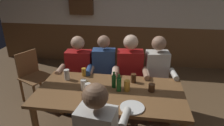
% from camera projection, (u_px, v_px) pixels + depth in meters
% --- Properties ---
extents(back_wall_wainscot, '(6.51, 0.12, 0.96)m').
position_uv_depth(back_wall_wainscot, '(126.00, 45.00, 5.03)').
color(back_wall_wainscot, brown).
rests_on(back_wall_wainscot, ground_plane).
extents(dining_table, '(1.86, 0.92, 0.72)m').
position_uv_depth(dining_table, '(110.00, 97.00, 2.57)').
color(dining_table, brown).
rests_on(dining_table, ground_plane).
extents(person_0, '(0.57, 0.54, 1.20)m').
position_uv_depth(person_0, '(78.00, 69.00, 3.27)').
color(person_0, '#AD1919').
rests_on(person_0, ground_plane).
extents(person_1, '(0.52, 0.53, 1.23)m').
position_uv_depth(person_1, '(104.00, 71.00, 3.21)').
color(person_1, '#2D4C84').
rests_on(person_1, ground_plane).
extents(person_2, '(0.57, 0.56, 1.25)m').
position_uv_depth(person_2, '(130.00, 70.00, 3.16)').
color(person_2, '#AD1919').
rests_on(person_2, ground_plane).
extents(person_3, '(0.51, 0.56, 1.25)m').
position_uv_depth(person_3, '(157.00, 73.00, 3.10)').
color(person_3, silver).
rests_on(person_3, ground_plane).
extents(chair_empty_near_left, '(0.59, 0.59, 0.88)m').
position_uv_depth(chair_empty_near_left, '(33.00, 75.00, 3.51)').
color(chair_empty_near_left, brown).
rests_on(chair_empty_near_left, ground_plane).
extents(table_candle, '(0.04, 0.04, 0.08)m').
position_uv_depth(table_candle, '(87.00, 83.00, 2.64)').
color(table_candle, '#F9E08C').
rests_on(table_candle, dining_table).
extents(plate_0, '(0.27, 0.27, 0.01)m').
position_uv_depth(plate_0, '(132.00, 107.00, 2.20)').
color(plate_0, white).
rests_on(plate_0, dining_table).
extents(bottle_0, '(0.06, 0.06, 0.23)m').
position_uv_depth(bottle_0, '(119.00, 84.00, 2.50)').
color(bottle_0, '#195923').
rests_on(bottle_0, dining_table).
extents(bottle_1, '(0.06, 0.06, 0.22)m').
position_uv_depth(bottle_1, '(114.00, 81.00, 2.59)').
color(bottle_1, '#195923').
rests_on(bottle_1, dining_table).
extents(pint_glass_0, '(0.08, 0.08, 0.15)m').
position_uv_depth(pint_glass_0, '(67.00, 75.00, 2.80)').
color(pint_glass_0, white).
rests_on(pint_glass_0, dining_table).
extents(pint_glass_1, '(0.07, 0.07, 0.12)m').
position_uv_depth(pint_glass_1, '(133.00, 78.00, 2.73)').
color(pint_glass_1, '#4C2D19').
rests_on(pint_glass_1, dining_table).
extents(pint_glass_2, '(0.07, 0.07, 0.14)m').
position_uv_depth(pint_glass_2, '(127.00, 86.00, 2.52)').
color(pint_glass_2, gold).
rests_on(pint_glass_2, dining_table).
extents(pint_glass_3, '(0.07, 0.07, 0.14)m').
position_uv_depth(pint_glass_3, '(88.00, 89.00, 2.44)').
color(pint_glass_3, white).
rests_on(pint_glass_3, dining_table).
extents(pint_glass_4, '(0.08, 0.08, 0.10)m').
position_uv_depth(pint_glass_4, '(152.00, 88.00, 2.51)').
color(pint_glass_4, '#4C2D19').
rests_on(pint_glass_4, dining_table).
extents(pint_glass_5, '(0.06, 0.06, 0.11)m').
position_uv_depth(pint_glass_5, '(84.00, 98.00, 2.30)').
color(pint_glass_5, '#4C2D19').
rests_on(pint_glass_5, dining_table).
extents(pint_glass_6, '(0.07, 0.07, 0.14)m').
position_uv_depth(pint_glass_6, '(84.00, 85.00, 2.53)').
color(pint_glass_6, white).
rests_on(pint_glass_6, dining_table).
extents(pint_glass_7, '(0.06, 0.06, 0.12)m').
position_uv_depth(pint_glass_7, '(84.00, 72.00, 2.91)').
color(pint_glass_7, gold).
rests_on(pint_glass_7, dining_table).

